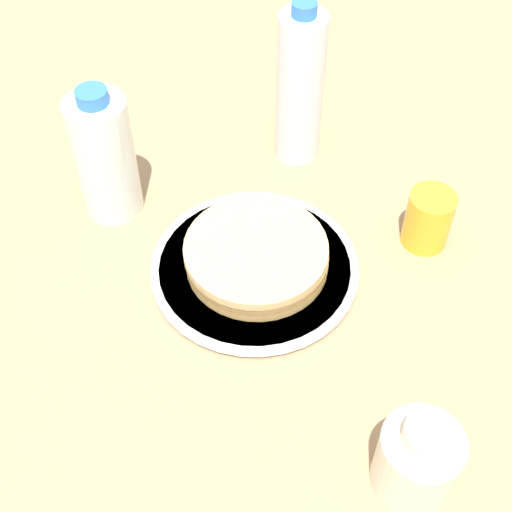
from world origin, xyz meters
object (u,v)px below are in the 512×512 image
(juice_glass, at_px, (428,219))
(cream_jug, at_px, (417,460))
(pancake_stack, at_px, (256,255))
(water_bottle_near, at_px, (105,156))
(water_bottle_mid, at_px, (300,88))
(plate, at_px, (256,269))

(juice_glass, height_order, cream_jug, cream_jug)
(pancake_stack, distance_m, water_bottle_near, 0.24)
(cream_jug, bearing_deg, water_bottle_near, 4.22)
(water_bottle_mid, bearing_deg, pancake_stack, 127.73)
(cream_jug, distance_m, water_bottle_near, 0.53)
(cream_jug, bearing_deg, pancake_stack, -8.13)
(cream_jug, xyz_separation_m, water_bottle_near, (0.53, 0.04, 0.04))
(plate, relative_size, water_bottle_mid, 1.10)
(plate, height_order, water_bottle_mid, water_bottle_mid)
(water_bottle_near, height_order, water_bottle_mid, water_bottle_mid)
(pancake_stack, height_order, water_bottle_mid, water_bottle_mid)
(water_bottle_near, relative_size, water_bottle_mid, 0.80)
(juice_glass, bearing_deg, plate, 66.57)
(cream_jug, relative_size, water_bottle_near, 0.57)
(plate, relative_size, cream_jug, 2.40)
(juice_glass, distance_m, cream_jug, 0.34)
(pancake_stack, xyz_separation_m, cream_jug, (-0.32, 0.05, 0.02))
(water_bottle_mid, bearing_deg, plate, 127.91)
(cream_jug, distance_m, water_bottle_mid, 0.52)
(plate, distance_m, cream_jug, 0.32)
(juice_glass, bearing_deg, cream_jug, 131.39)
(plate, xyz_separation_m, pancake_stack, (0.00, -0.00, 0.02))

